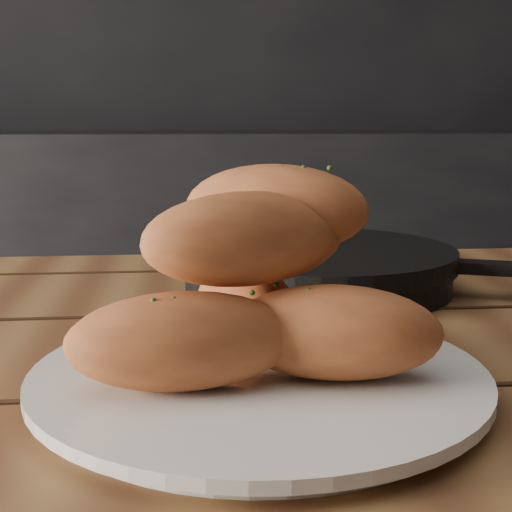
{
  "coord_description": "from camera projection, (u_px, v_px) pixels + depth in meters",
  "views": [
    {
      "loc": [
        0.39,
        -0.2,
        0.93
      ],
      "look_at": [
        0.43,
        0.27,
        0.84
      ],
      "focal_mm": 50.0,
      "sensor_mm": 36.0,
      "label": 1
    }
  ],
  "objects": [
    {
      "name": "counter",
      "position": [
        46.0,
        302.0,
        1.91
      ],
      "size": [
        2.8,
        0.6,
        0.9
      ],
      "primitive_type": "cube",
      "color": "black",
      "rests_on": "ground"
    },
    {
      "name": "table",
      "position": [
        291.0,
        460.0,
        0.6
      ],
      "size": [
        1.54,
        0.83,
        0.75
      ],
      "color": "brown",
      "rests_on": "ground"
    },
    {
      "name": "plate",
      "position": [
        259.0,
        380.0,
        0.47
      ],
      "size": [
        0.3,
        0.3,
        0.02
      ],
      "color": "white",
      "rests_on": "table"
    },
    {
      "name": "bread_rolls",
      "position": [
        256.0,
        285.0,
        0.47
      ],
      "size": [
        0.24,
        0.19,
        0.13
      ],
      "color": "#BB6534",
      "rests_on": "plate"
    },
    {
      "name": "skillet",
      "position": [
        319.0,
        267.0,
        0.77
      ],
      "size": [
        0.42,
        0.3,
        0.05
      ],
      "color": "black",
      "rests_on": "table"
    }
  ]
}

